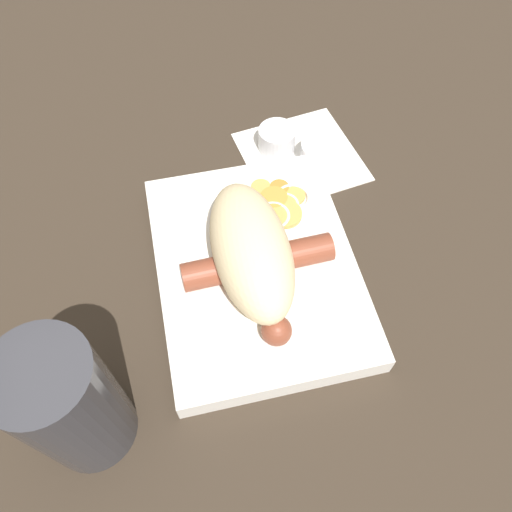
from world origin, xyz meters
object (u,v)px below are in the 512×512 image
(bread_roll, at_px, (251,250))
(condiment_cup_far, at_px, (277,141))
(sausage, at_px, (258,262))
(condiment_cup_near, at_px, (319,155))
(food_tray, at_px, (256,268))
(drink_glass, at_px, (70,405))

(bread_roll, xyz_separation_m, condiment_cup_far, (-0.17, 0.07, -0.04))
(sausage, bearing_deg, bread_roll, -117.61)
(bread_roll, height_order, condiment_cup_near, bread_roll)
(bread_roll, height_order, sausage, bread_roll)
(food_tray, distance_m, drink_glass, 0.21)
(drink_glass, bearing_deg, condiment_cup_far, 141.03)
(bread_roll, relative_size, drink_glass, 1.11)
(food_tray, xyz_separation_m, sausage, (0.01, 0.00, 0.03))
(bread_roll, bearing_deg, condiment_cup_far, 158.24)
(sausage, height_order, condiment_cup_far, sausage)
(bread_roll, distance_m, condiment_cup_far, 0.18)
(sausage, distance_m, condiment_cup_far, 0.18)
(condiment_cup_far, height_order, drink_glass, drink_glass)
(food_tray, distance_m, condiment_cup_far, 0.17)
(drink_glass, bearing_deg, condiment_cup_near, 132.71)
(drink_glass, bearing_deg, food_tray, 125.26)
(bread_roll, bearing_deg, food_tray, 133.94)
(food_tray, relative_size, sausage, 1.47)
(condiment_cup_near, xyz_separation_m, drink_glass, (0.24, -0.26, 0.05))
(food_tray, height_order, bread_roll, bread_roll)
(food_tray, bearing_deg, drink_glass, -54.74)
(sausage, relative_size, condiment_cup_far, 3.95)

